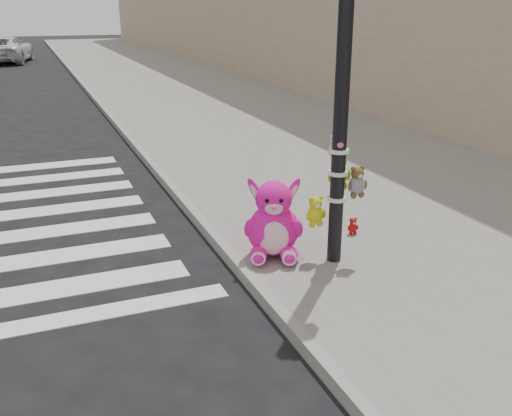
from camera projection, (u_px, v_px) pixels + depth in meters
name	position (u px, v px, depth m)	size (l,w,h in m)	color
sidewalk_near	(259.00, 123.00, 14.67)	(7.00, 80.00, 0.14)	slate
curb_edge	(124.00, 134.00, 13.47)	(0.12, 80.00, 0.15)	gray
signal_pole	(341.00, 118.00, 6.11)	(0.67, 0.50, 4.00)	black
pink_bunny	(273.00, 224.00, 6.62)	(0.81, 0.87, 0.97)	#F414A5
red_teddy	(353.00, 226.00, 7.34)	(0.15, 0.11, 0.23)	red
car_white_near	(5.00, 50.00, 30.55)	(2.26, 4.91, 1.36)	silver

